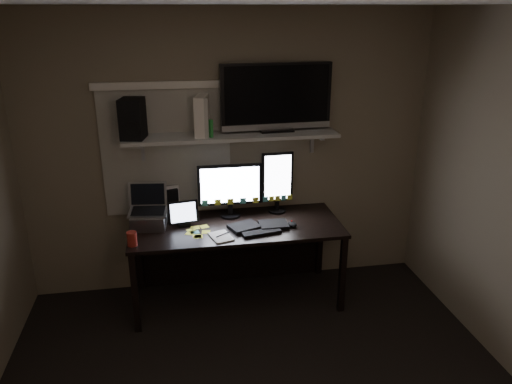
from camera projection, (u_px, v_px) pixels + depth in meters
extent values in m
plane|color=silver|center=(272.00, 2.00, 2.34)|extent=(3.60, 3.60, 0.00)
plane|color=#776B55|center=(230.00, 155.00, 4.44)|extent=(3.60, 0.00, 3.60)
cube|color=beige|center=(167.00, 153.00, 4.32)|extent=(1.10, 0.02, 1.10)
cube|color=black|center=(236.00, 227.00, 4.28)|extent=(1.80, 0.75, 0.03)
cube|color=black|center=(232.00, 247.00, 4.73)|extent=(1.80, 0.02, 0.70)
cube|color=black|center=(135.00, 293.00, 3.95)|extent=(0.05, 0.05, 0.70)
cube|color=black|center=(342.00, 275.00, 4.23)|extent=(0.05, 0.05, 0.70)
cube|color=black|center=(139.00, 255.00, 4.57)|extent=(0.05, 0.05, 0.70)
cube|color=black|center=(320.00, 241.00, 4.85)|extent=(0.05, 0.05, 0.70)
cube|color=#B5B5B0|center=(232.00, 136.00, 4.20)|extent=(1.80, 0.35, 0.03)
cube|color=black|center=(230.00, 190.00, 4.37)|extent=(0.56, 0.06, 0.49)
cube|color=black|center=(277.00, 182.00, 4.46)|extent=(0.28, 0.07, 0.57)
cube|color=black|center=(259.00, 226.00, 4.21)|extent=(0.53, 0.29, 0.03)
ellipsoid|color=black|center=(292.00, 224.00, 4.24)|extent=(0.08, 0.12, 0.04)
cube|color=silver|center=(221.00, 237.00, 4.04)|extent=(0.20, 0.25, 0.01)
cube|color=black|center=(183.00, 213.00, 4.22)|extent=(0.27, 0.14, 0.22)
cube|color=black|center=(165.00, 202.00, 4.41)|extent=(0.23, 0.16, 0.27)
cube|color=#A3A4A8|center=(148.00, 208.00, 4.16)|extent=(0.35, 0.30, 0.36)
cylinder|color=maroon|center=(132.00, 239.00, 3.88)|extent=(0.09, 0.09, 0.11)
cube|color=black|center=(276.00, 98.00, 4.20)|extent=(0.96, 0.22, 0.57)
cube|color=silver|center=(202.00, 115.00, 4.11)|extent=(0.14, 0.29, 0.33)
cube|color=black|center=(133.00, 119.00, 3.99)|extent=(0.22, 0.25, 0.33)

